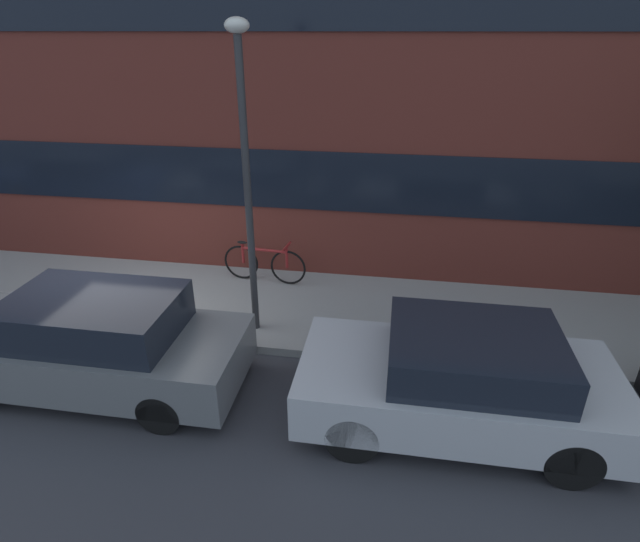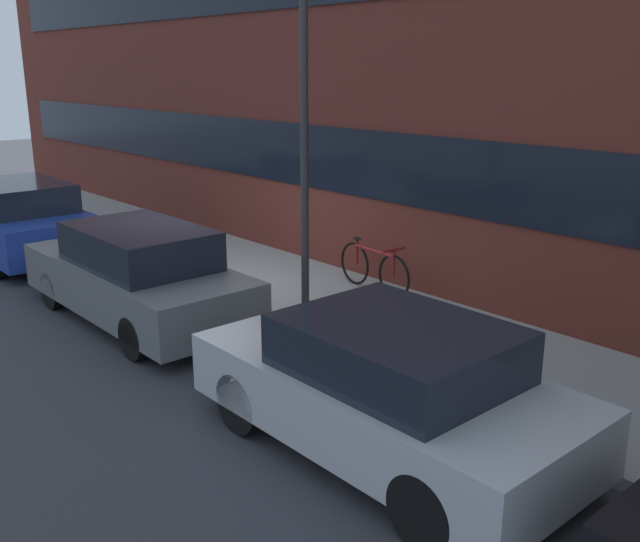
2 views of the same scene
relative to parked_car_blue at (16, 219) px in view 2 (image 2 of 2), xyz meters
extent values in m
plane|color=#333338|center=(4.65, 1.05, -0.73)|extent=(56.00, 56.00, 0.00)
cube|color=gray|center=(4.65, 2.41, -0.66)|extent=(28.00, 2.72, 0.14)
cube|color=maroon|center=(4.65, 4.22, 3.89)|extent=(28.00, 0.90, 9.23)
cube|color=black|center=(4.65, 3.75, 1.30)|extent=(25.76, 0.04, 1.10)
cube|color=#1E3899|center=(-0.04, 0.00, -0.14)|extent=(4.36, 1.82, 0.71)
cube|color=black|center=(0.13, 0.00, 0.47)|extent=(2.27, 1.60, 0.51)
cylinder|color=black|center=(-1.39, 0.82, -0.41)|extent=(0.63, 0.18, 0.63)
cylinder|color=black|center=(1.31, 0.82, -0.41)|extent=(0.63, 0.18, 0.63)
cube|color=slate|center=(4.85, 0.00, -0.18)|extent=(4.25, 1.63, 0.66)
cube|color=black|center=(5.02, 0.00, 0.42)|extent=(2.21, 1.44, 0.54)
cylinder|color=black|center=(3.53, -0.73, -0.44)|extent=(0.57, 0.18, 0.57)
cylinder|color=black|center=(3.53, 0.73, -0.44)|extent=(0.57, 0.18, 0.57)
cylinder|color=black|center=(6.16, -0.73, -0.44)|extent=(0.57, 0.18, 0.57)
cylinder|color=black|center=(6.16, 0.73, -0.44)|extent=(0.57, 0.18, 0.57)
cube|color=#B2B5BA|center=(9.76, 0.00, -0.18)|extent=(3.87, 1.78, 0.63)
cube|color=black|center=(9.91, 0.00, 0.38)|extent=(2.01, 1.57, 0.48)
cylinder|color=black|center=(8.56, -0.80, -0.41)|extent=(0.63, 0.18, 0.63)
cylinder|color=black|center=(8.56, 0.80, -0.41)|extent=(0.63, 0.18, 0.63)
cylinder|color=black|center=(10.96, -0.80, -0.41)|extent=(0.63, 0.18, 0.63)
cylinder|color=black|center=(10.96, 0.80, -0.41)|extent=(0.63, 0.18, 0.63)
cylinder|color=gold|center=(-0.82, 1.56, -0.57)|extent=(0.28, 0.28, 0.04)
cylinder|color=gold|center=(-0.82, 1.56, -0.24)|extent=(0.19, 0.19, 0.61)
sphere|color=gold|center=(-0.82, 1.56, 0.10)|extent=(0.20, 0.20, 0.20)
cylinder|color=gold|center=(-0.99, 1.56, -0.18)|extent=(0.15, 0.08, 0.08)
cylinder|color=gold|center=(-0.65, 1.56, -0.18)|extent=(0.15, 0.08, 0.08)
torus|color=black|center=(6.93, 3.19, -0.24)|extent=(0.70, 0.10, 0.70)
torus|color=black|center=(5.98, 3.28, -0.24)|extent=(0.70, 0.10, 0.70)
cylinder|color=maroon|center=(6.45, 3.24, 0.07)|extent=(0.91, 0.14, 0.06)
cylinder|color=maroon|center=(6.03, 3.28, -0.04)|extent=(0.06, 0.06, 0.39)
cylinder|color=maroon|center=(6.91, 3.19, -0.04)|extent=(0.06, 0.06, 0.39)
ellipsoid|color=black|center=(6.03, 3.28, 0.18)|extent=(0.21, 0.10, 0.05)
cylinder|color=maroon|center=(6.91, 3.19, 0.18)|extent=(0.09, 0.44, 0.05)
cylinder|color=#2D2D30|center=(6.74, 1.59, 1.59)|extent=(0.11, 0.11, 4.37)
camera|label=1|loc=(8.87, -5.14, 3.83)|focal=28.00mm
camera|label=2|loc=(13.96, -4.50, 2.84)|focal=40.00mm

